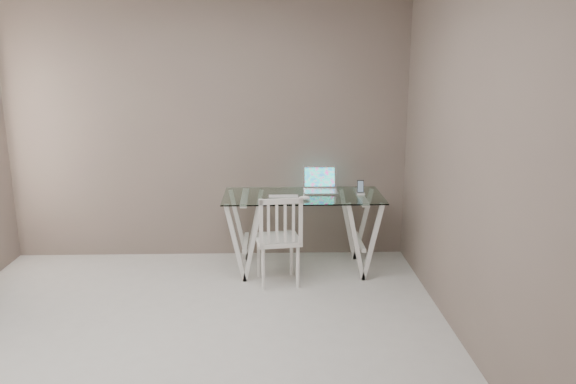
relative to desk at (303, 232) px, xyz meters
name	(u,v)px	position (x,y,z in m)	size (l,w,h in m)	color
room	(154,109)	(-0.99, -1.75, 1.33)	(4.50, 4.52, 2.71)	beige
desk	(303,232)	(0.00, 0.00, 0.00)	(1.50, 0.70, 0.75)	silver
chair	(279,236)	(-0.23, -0.38, 0.08)	(0.44, 0.44, 0.84)	silver
laptop	(320,185)	(0.18, 0.18, 0.42)	(0.33, 0.28, 0.23)	silver
keyboard	(283,197)	(-0.19, -0.06, 0.37)	(0.29, 0.13, 0.01)	silver
mouse	(304,198)	(0.00, -0.17, 0.38)	(0.11, 0.06, 0.03)	white
phone_dock	(360,191)	(0.55, 0.01, 0.40)	(0.07, 0.07, 0.14)	white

